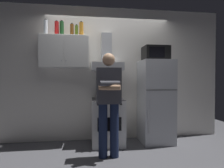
# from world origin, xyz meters

# --- Properties ---
(ground_plane) EXTENTS (7.00, 7.00, 0.00)m
(ground_plane) POSITION_xyz_m (0.00, 0.00, 0.00)
(ground_plane) COLOR #4C4C51
(back_wall_tiled) EXTENTS (4.80, 0.10, 2.70)m
(back_wall_tiled) POSITION_xyz_m (0.00, 0.60, 1.35)
(back_wall_tiled) COLOR silver
(back_wall_tiled) RESTS_ON ground_plane
(upper_cabinet) EXTENTS (0.90, 0.37, 0.60)m
(upper_cabinet) POSITION_xyz_m (-0.85, 0.37, 1.75)
(upper_cabinet) COLOR white
(stove_oven) EXTENTS (0.60, 0.62, 0.87)m
(stove_oven) POSITION_xyz_m (-0.05, 0.25, 0.43)
(stove_oven) COLOR white
(stove_oven) RESTS_ON ground_plane
(range_hood) EXTENTS (0.60, 0.44, 0.75)m
(range_hood) POSITION_xyz_m (-0.05, 0.38, 1.60)
(range_hood) COLOR #B7BABF
(refrigerator) EXTENTS (0.60, 0.62, 1.60)m
(refrigerator) POSITION_xyz_m (0.90, 0.25, 0.80)
(refrigerator) COLOR silver
(refrigerator) RESTS_ON ground_plane
(microwave) EXTENTS (0.48, 0.37, 0.28)m
(microwave) POSITION_xyz_m (0.90, 0.27, 1.74)
(microwave) COLOR black
(microwave) RESTS_ON refrigerator
(person_standing) EXTENTS (0.38, 0.33, 1.64)m
(person_standing) POSITION_xyz_m (-0.10, -0.36, 0.90)
(person_standing) COLOR #192342
(person_standing) RESTS_ON ground_plane
(bottle_liquor_amber) EXTENTS (0.08, 0.08, 0.30)m
(bottle_liquor_amber) POSITION_xyz_m (-0.54, 0.39, 2.19)
(bottle_liquor_amber) COLOR #B7721E
(bottle_liquor_amber) RESTS_ON upper_cabinet
(bottle_olive_oil) EXTENTS (0.06, 0.06, 0.23)m
(bottle_olive_oil) POSITION_xyz_m (-0.63, 0.39, 2.16)
(bottle_olive_oil) COLOR #4C6B19
(bottle_olive_oil) RESTS_ON upper_cabinet
(bottle_soda_red) EXTENTS (0.08, 0.08, 0.30)m
(bottle_soda_red) POSITION_xyz_m (-1.01, 0.42, 2.19)
(bottle_soda_red) COLOR red
(bottle_soda_red) RESTS_ON upper_cabinet
(bottle_wine_green) EXTENTS (0.08, 0.08, 0.30)m
(bottle_wine_green) POSITION_xyz_m (-0.91, 0.41, 2.19)
(bottle_wine_green) COLOR #19471E
(bottle_wine_green) RESTS_ON upper_cabinet
(bottle_vodka_clear) EXTENTS (0.07, 0.07, 0.31)m
(bottle_vodka_clear) POSITION_xyz_m (-1.20, 0.40, 2.20)
(bottle_vodka_clear) COLOR silver
(bottle_vodka_clear) RESTS_ON upper_cabinet
(bottle_beer_brown) EXTENTS (0.07, 0.07, 0.25)m
(bottle_beer_brown) POSITION_xyz_m (-0.72, 0.39, 2.17)
(bottle_beer_brown) COLOR brown
(bottle_beer_brown) RESTS_ON upper_cabinet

